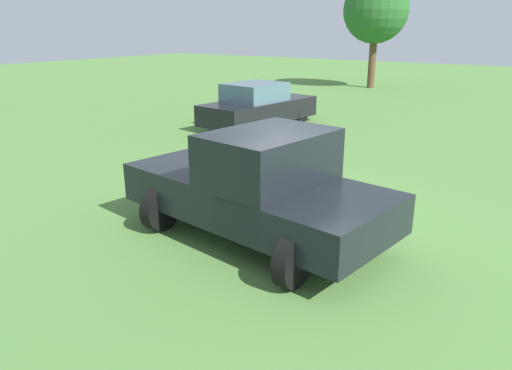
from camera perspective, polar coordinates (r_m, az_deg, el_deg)
The scene contains 4 objects.
ground_plane at distance 8.67m, azimuth 4.70°, elevation -4.25°, with size 80.00×80.00×0.00m, color #54843D.
pickup_truck at distance 7.61m, azimuth 0.63°, elevation 0.02°, with size 2.81×4.64×1.80m.
sedan_near at distance 16.71m, azimuth 0.25°, elevation 9.25°, with size 4.55×2.22×1.49m.
tree_back_left at distance 28.27m, azimuth 13.93°, elevation 19.31°, with size 3.48×3.48×5.84m.
Camera 1 is at (-6.99, -3.93, 3.31)m, focal length 33.98 mm.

